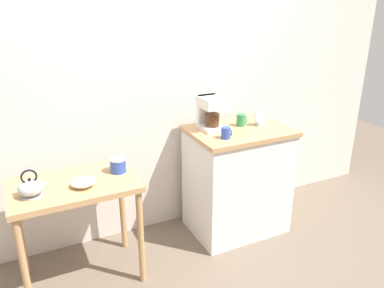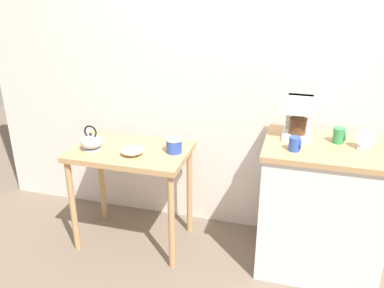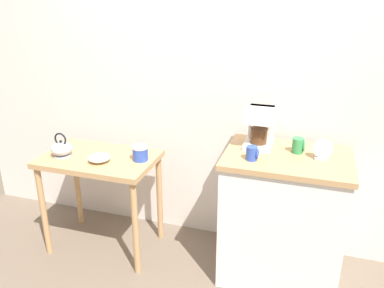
{
  "view_description": "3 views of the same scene",
  "coord_description": "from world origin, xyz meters",
  "px_view_note": "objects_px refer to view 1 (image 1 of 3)",
  "views": [
    {
      "loc": [
        -1.04,
        -2.4,
        1.91
      ],
      "look_at": [
        0.09,
        -0.07,
        0.9
      ],
      "focal_mm": 36.18,
      "sensor_mm": 36.0,
      "label": 1
    },
    {
      "loc": [
        0.38,
        -2.46,
        1.92
      ],
      "look_at": [
        -0.3,
        -0.01,
        0.84
      ],
      "focal_mm": 38.75,
      "sensor_mm": 36.0,
      "label": 2
    },
    {
      "loc": [
        0.68,
        -2.33,
        1.9
      ],
      "look_at": [
        -0.05,
        -0.01,
        0.93
      ],
      "focal_mm": 37.15,
      "sensor_mm": 36.0,
      "label": 3
    }
  ],
  "objects_px": {
    "coffee_maker": "(211,111)",
    "table_clock": "(261,119)",
    "teakettle": "(31,188)",
    "canister_enamel": "(118,165)",
    "bowl_stoneware": "(83,182)",
    "mug_blue": "(226,133)",
    "mug_tall_green": "(241,120)"
  },
  "relations": [
    {
      "from": "mug_blue",
      "to": "mug_tall_green",
      "type": "bearing_deg",
      "value": 37.56
    },
    {
      "from": "coffee_maker",
      "to": "mug_tall_green",
      "type": "relative_size",
      "value": 2.64
    },
    {
      "from": "coffee_maker",
      "to": "mug_tall_green",
      "type": "distance_m",
      "value": 0.28
    },
    {
      "from": "table_clock",
      "to": "mug_blue",
      "type": "bearing_deg",
      "value": -161.09
    },
    {
      "from": "bowl_stoneware",
      "to": "mug_tall_green",
      "type": "distance_m",
      "value": 1.35
    },
    {
      "from": "bowl_stoneware",
      "to": "coffee_maker",
      "type": "height_order",
      "value": "coffee_maker"
    },
    {
      "from": "canister_enamel",
      "to": "mug_tall_green",
      "type": "xyz_separation_m",
      "value": [
        1.06,
        0.1,
        0.15
      ]
    },
    {
      "from": "teakettle",
      "to": "coffee_maker",
      "type": "xyz_separation_m",
      "value": [
        1.37,
        0.25,
        0.24
      ]
    },
    {
      "from": "table_clock",
      "to": "canister_enamel",
      "type": "bearing_deg",
      "value": -178.23
    },
    {
      "from": "teakettle",
      "to": "table_clock",
      "type": "distance_m",
      "value": 1.78
    },
    {
      "from": "canister_enamel",
      "to": "bowl_stoneware",
      "type": "bearing_deg",
      "value": -156.91
    },
    {
      "from": "teakettle",
      "to": "mug_tall_green",
      "type": "distance_m",
      "value": 1.64
    },
    {
      "from": "canister_enamel",
      "to": "mug_blue",
      "type": "xyz_separation_m",
      "value": [
        0.8,
        -0.1,
        0.14
      ]
    },
    {
      "from": "canister_enamel",
      "to": "teakettle",
      "type": "bearing_deg",
      "value": -169.61
    },
    {
      "from": "canister_enamel",
      "to": "mug_blue",
      "type": "relative_size",
      "value": 1.3
    },
    {
      "from": "bowl_stoneware",
      "to": "mug_blue",
      "type": "xyz_separation_m",
      "value": [
        1.06,
        0.01,
        0.17
      ]
    },
    {
      "from": "canister_enamel",
      "to": "table_clock",
      "type": "height_order",
      "value": "table_clock"
    },
    {
      "from": "bowl_stoneware",
      "to": "mug_tall_green",
      "type": "bearing_deg",
      "value": 9.04
    },
    {
      "from": "canister_enamel",
      "to": "mug_blue",
      "type": "height_order",
      "value": "mug_blue"
    },
    {
      "from": "canister_enamel",
      "to": "coffee_maker",
      "type": "bearing_deg",
      "value": 10.49
    },
    {
      "from": "mug_tall_green",
      "to": "coffee_maker",
      "type": "bearing_deg",
      "value": 168.89
    },
    {
      "from": "teakettle",
      "to": "canister_enamel",
      "type": "height_order",
      "value": "teakettle"
    },
    {
      "from": "bowl_stoneware",
      "to": "canister_enamel",
      "type": "relative_size",
      "value": 1.39
    },
    {
      "from": "coffee_maker",
      "to": "table_clock",
      "type": "relative_size",
      "value": 2.02
    },
    {
      "from": "bowl_stoneware",
      "to": "teakettle",
      "type": "bearing_deg",
      "value": 178.51
    },
    {
      "from": "mug_blue",
      "to": "canister_enamel",
      "type": "bearing_deg",
      "value": 172.68
    },
    {
      "from": "mug_tall_green",
      "to": "table_clock",
      "type": "xyz_separation_m",
      "value": [
        0.15,
        -0.06,
        0.01
      ]
    },
    {
      "from": "canister_enamel",
      "to": "mug_tall_green",
      "type": "height_order",
      "value": "mug_tall_green"
    },
    {
      "from": "canister_enamel",
      "to": "coffee_maker",
      "type": "height_order",
      "value": "coffee_maker"
    },
    {
      "from": "coffee_maker",
      "to": "table_clock",
      "type": "xyz_separation_m",
      "value": [
        0.4,
        -0.11,
        -0.08
      ]
    },
    {
      "from": "canister_enamel",
      "to": "coffee_maker",
      "type": "xyz_separation_m",
      "value": [
        0.8,
        0.15,
        0.24
      ]
    },
    {
      "from": "mug_blue",
      "to": "table_clock",
      "type": "relative_size",
      "value": 0.67
    }
  ]
}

